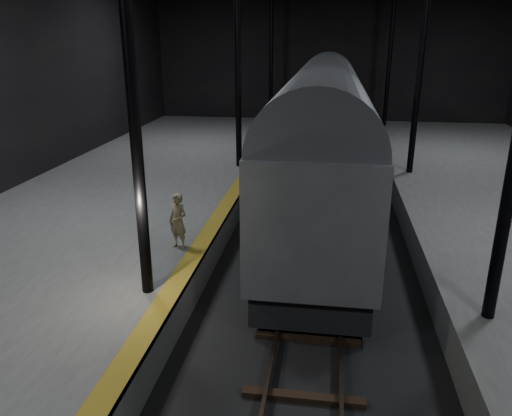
# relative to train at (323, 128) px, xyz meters

# --- Properties ---
(ground) EXTENTS (44.00, 44.00, 0.00)m
(ground) POSITION_rel_train_xyz_m (0.00, -6.31, -3.15)
(ground) COLOR black
(ground) RESTS_ON ground
(platform_left) EXTENTS (9.00, 43.80, 1.00)m
(platform_left) POSITION_rel_train_xyz_m (-7.50, -6.31, -2.65)
(platform_left) COLOR #52524F
(platform_left) RESTS_ON ground
(tactile_strip) EXTENTS (0.50, 43.80, 0.01)m
(tactile_strip) POSITION_rel_train_xyz_m (-3.25, -6.31, -2.15)
(tactile_strip) COLOR olive
(tactile_strip) RESTS_ON platform_left
(track) EXTENTS (2.40, 43.00, 0.24)m
(track) POSITION_rel_train_xyz_m (0.00, -6.31, -3.09)
(track) COLOR #3F3328
(track) RESTS_ON ground
(train) EXTENTS (3.16, 21.15, 5.65)m
(train) POSITION_rel_train_xyz_m (0.00, 0.00, 0.00)
(train) COLOR #93969B
(train) RESTS_ON ground
(woman) EXTENTS (0.68, 0.58, 1.59)m
(woman) POSITION_rel_train_xyz_m (-3.80, -7.75, -1.36)
(woman) COLOR #928159
(woman) RESTS_ON platform_left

